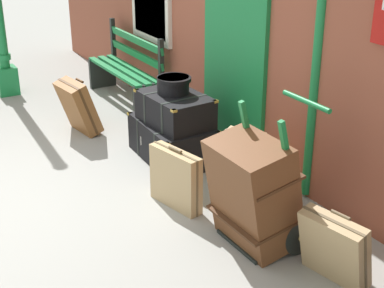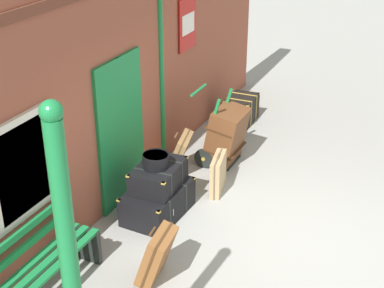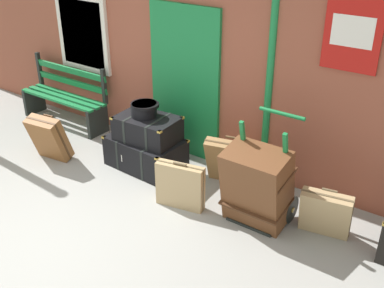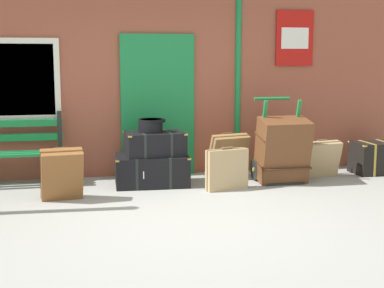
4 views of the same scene
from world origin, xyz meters
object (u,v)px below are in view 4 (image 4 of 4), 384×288
object	(u,v)px
suitcase_slate	(227,170)
corner_trunk	(375,158)
large_brown_trunk	(283,150)
steamer_trunk_middle	(155,144)
platform_bench	(4,154)
suitcase_olive	(62,174)
steamer_trunk_base	(152,170)
suitcase_umber	(227,155)
suitcase_cream	(322,159)
porters_trolley	(278,162)
round_hatbox	(151,125)

from	to	relation	value
suitcase_slate	corner_trunk	distance (m)	2.58
large_brown_trunk	steamer_trunk_middle	bearing A→B (deg)	171.42
platform_bench	suitcase_olive	world-z (taller)	platform_bench
steamer_trunk_base	suitcase_umber	size ratio (longest dim) A/B	1.56
suitcase_cream	corner_trunk	size ratio (longest dim) A/B	0.81
porters_trolley	large_brown_trunk	world-z (taller)	porters_trolley
large_brown_trunk	round_hatbox	bearing A→B (deg)	171.33
porters_trolley	corner_trunk	world-z (taller)	porters_trolley
steamer_trunk_middle	round_hatbox	bearing A→B (deg)	168.29
round_hatbox	suitcase_slate	bearing A→B (deg)	-28.14
suitcase_cream	suitcase_umber	distance (m)	1.40
porters_trolley	suitcase_olive	distance (m)	3.07
steamer_trunk_base	suitcase_olive	xyz separation A→B (m)	(-1.20, -0.62, 0.12)
steamer_trunk_base	steamer_trunk_middle	xyz separation A→B (m)	(0.05, 0.01, 0.37)
platform_bench	suitcase_olive	distance (m)	1.29
steamer_trunk_base	suitcase_umber	distance (m)	1.20
large_brown_trunk	suitcase_umber	distance (m)	0.85
steamer_trunk_base	corner_trunk	size ratio (longest dim) A/B	1.48
suitcase_umber	porters_trolley	bearing A→B (deg)	-27.20
steamer_trunk_base	suitcase_slate	world-z (taller)	suitcase_slate
suitcase_cream	round_hatbox	bearing A→B (deg)	178.87
steamer_trunk_middle	large_brown_trunk	bearing A→B (deg)	-8.58
suitcase_cream	suitcase_umber	size ratio (longest dim) A/B	0.86
suitcase_olive	suitcase_slate	xyz separation A→B (m)	(2.15, 0.13, -0.06)
steamer_trunk_middle	round_hatbox	xyz separation A→B (m)	(-0.05, 0.01, 0.26)
corner_trunk	platform_bench	bearing A→B (deg)	176.87
porters_trolley	suitcase_slate	bearing A→B (deg)	-154.98
steamer_trunk_base	corner_trunk	distance (m)	3.46
round_hatbox	suitcase_umber	xyz separation A→B (m)	(1.17, 0.24, -0.52)
steamer_trunk_middle	suitcase_olive	world-z (taller)	steamer_trunk_middle
porters_trolley	steamer_trunk_base	bearing A→B (deg)	177.37
steamer_trunk_middle	suitcase_slate	distance (m)	1.07
suitcase_slate	suitcase_umber	distance (m)	0.78
steamer_trunk_middle	corner_trunk	xyz separation A→B (m)	(3.42, 0.08, -0.34)
suitcase_cream	porters_trolley	bearing A→B (deg)	-175.95
steamer_trunk_middle	platform_bench	bearing A→B (deg)	169.63
corner_trunk	round_hatbox	bearing A→B (deg)	-178.92
platform_bench	round_hatbox	size ratio (longest dim) A/B	4.24
steamer_trunk_base	suitcase_slate	distance (m)	1.07
steamer_trunk_base	suitcase_cream	size ratio (longest dim) A/B	1.82
steamer_trunk_middle	porters_trolley	xyz separation A→B (m)	(1.77, -0.09, -0.31)
suitcase_olive	corner_trunk	bearing A→B (deg)	8.61
suitcase_cream	steamer_trunk_base	bearing A→B (deg)	179.25
steamer_trunk_middle	suitcase_slate	xyz separation A→B (m)	(0.90, -0.50, -0.30)
steamer_trunk_base	suitcase_slate	bearing A→B (deg)	-27.45
suitcase_slate	platform_bench	bearing A→B (deg)	163.51
suitcase_cream	suitcase_umber	xyz separation A→B (m)	(-1.37, 0.29, 0.05)
large_brown_trunk	suitcase_umber	xyz separation A→B (m)	(-0.66, 0.52, -0.14)
round_hatbox	corner_trunk	distance (m)	3.52
steamer_trunk_middle	large_brown_trunk	size ratio (longest dim) A/B	0.89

